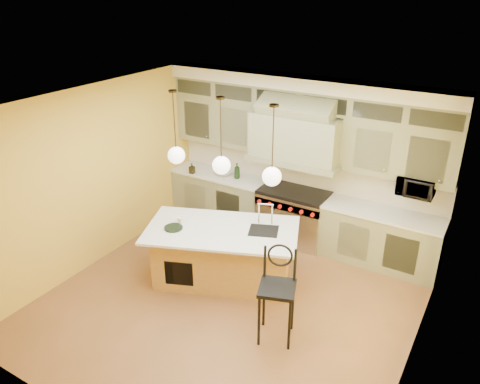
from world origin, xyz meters
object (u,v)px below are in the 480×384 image
Objects in this scene: range at (293,215)px; counter_stool at (278,288)px; microwave at (416,186)px; kitchen_island at (223,253)px.

counter_stool is (0.89, -2.41, 0.26)m from range.
counter_stool reaches higher than range.
microwave is (1.95, 0.11, 0.96)m from range.
range is 2.58m from counter_stool.
microwave is (2.34, 1.80, 0.98)m from kitchen_island.
microwave reaches higher than counter_stool.
kitchen_island is (-0.39, -1.69, -0.01)m from range.
range is 2.21× the size of microwave.
microwave reaches higher than kitchen_island.
microwave reaches higher than range.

